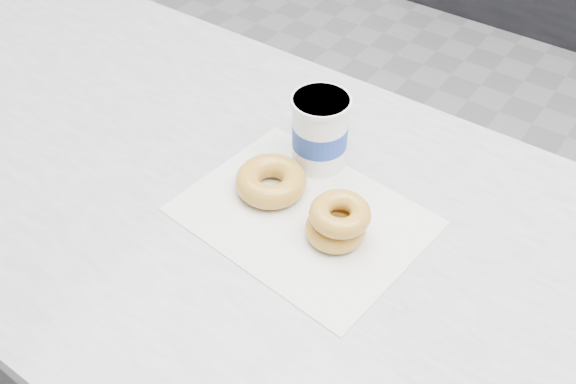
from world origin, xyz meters
name	(u,v)px	position (x,y,z in m)	size (l,w,h in m)	color
ground	(488,358)	(0.00, 0.00, 0.00)	(5.00, 5.00, 0.00)	#969699
wax_paper	(303,216)	(-0.25, -0.57, 0.90)	(0.34, 0.26, 0.00)	silver
donut_single	(271,181)	(-0.32, -0.56, 0.92)	(0.11, 0.11, 0.04)	gold
donut_stack	(338,221)	(-0.19, -0.58, 0.93)	(0.11, 0.11, 0.06)	gold
coffee_cup	(320,131)	(-0.30, -0.46, 0.96)	(0.11, 0.11, 0.12)	white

